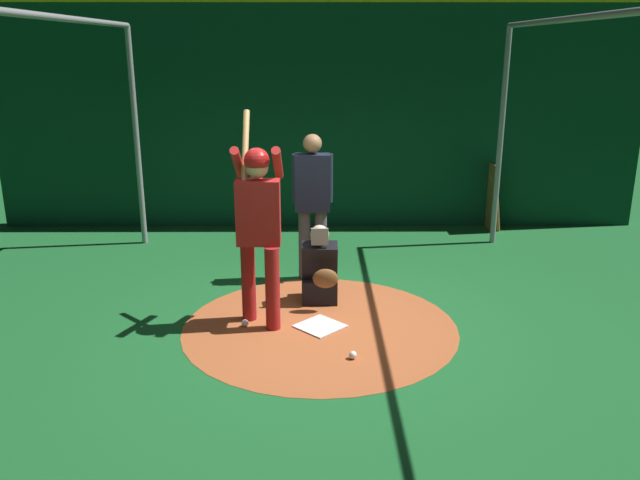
{
  "coord_description": "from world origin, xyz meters",
  "views": [
    {
      "loc": [
        6.12,
        -0.03,
        2.81
      ],
      "look_at": [
        0.0,
        0.0,
        0.95
      ],
      "focal_mm": 35.9,
      "sensor_mm": 36.0,
      "label": 1
    }
  ],
  "objects_px": {
    "batter": "(258,219)",
    "catcher": "(320,272)",
    "bat_rack": "(492,198)",
    "baseball_2": "(353,355)",
    "home_plate": "(320,326)",
    "baseball_1": "(245,323)",
    "baseball_0": "(325,298)",
    "umpire": "(313,199)"
  },
  "relations": [
    {
      "from": "catcher",
      "to": "umpire",
      "type": "xyz_separation_m",
      "value": [
        -0.77,
        -0.09,
        0.67
      ]
    },
    {
      "from": "catcher",
      "to": "baseball_0",
      "type": "xyz_separation_m",
      "value": [
        0.01,
        0.06,
        -0.31
      ]
    },
    {
      "from": "umpire",
      "to": "baseball_2",
      "type": "bearing_deg",
      "value": 10.0
    },
    {
      "from": "umpire",
      "to": "bat_rack",
      "type": "height_order",
      "value": "umpire"
    },
    {
      "from": "home_plate",
      "to": "batter",
      "type": "distance_m",
      "value": 1.3
    },
    {
      "from": "home_plate",
      "to": "baseball_2",
      "type": "relative_size",
      "value": 5.68
    },
    {
      "from": "bat_rack",
      "to": "baseball_0",
      "type": "relative_size",
      "value": 14.2
    },
    {
      "from": "bat_rack",
      "to": "batter",
      "type": "bearing_deg",
      "value": -42.53
    },
    {
      "from": "home_plate",
      "to": "catcher",
      "type": "distance_m",
      "value": 0.78
    },
    {
      "from": "umpire",
      "to": "baseball_0",
      "type": "distance_m",
      "value": 1.26
    },
    {
      "from": "catcher",
      "to": "baseball_0",
      "type": "relative_size",
      "value": 12.33
    },
    {
      "from": "home_plate",
      "to": "catcher",
      "type": "xyz_separation_m",
      "value": [
        -0.7,
        0.01,
        0.34
      ]
    },
    {
      "from": "home_plate",
      "to": "baseball_2",
      "type": "xyz_separation_m",
      "value": [
        0.72,
        0.3,
        0.03
      ]
    },
    {
      "from": "umpire",
      "to": "baseball_1",
      "type": "xyz_separation_m",
      "value": [
        1.46,
        -0.7,
        -0.98
      ]
    },
    {
      "from": "umpire",
      "to": "baseball_0",
      "type": "bearing_deg",
      "value": 10.53
    },
    {
      "from": "catcher",
      "to": "home_plate",
      "type": "bearing_deg",
      "value": -0.5
    },
    {
      "from": "home_plate",
      "to": "baseball_2",
      "type": "distance_m",
      "value": 0.78
    },
    {
      "from": "baseball_0",
      "to": "baseball_1",
      "type": "bearing_deg",
      "value": -50.93
    },
    {
      "from": "umpire",
      "to": "baseball_1",
      "type": "distance_m",
      "value": 1.9
    },
    {
      "from": "batter",
      "to": "umpire",
      "type": "relative_size",
      "value": 1.21
    },
    {
      "from": "catcher",
      "to": "umpire",
      "type": "bearing_deg",
      "value": -173.41
    },
    {
      "from": "umpire",
      "to": "baseball_0",
      "type": "xyz_separation_m",
      "value": [
        0.78,
        0.14,
        -0.98
      ]
    },
    {
      "from": "home_plate",
      "to": "bat_rack",
      "type": "height_order",
      "value": "bat_rack"
    },
    {
      "from": "baseball_1",
      "to": "umpire",
      "type": "bearing_deg",
      "value": 154.4
    },
    {
      "from": "home_plate",
      "to": "baseball_0",
      "type": "distance_m",
      "value": 0.7
    },
    {
      "from": "umpire",
      "to": "bat_rack",
      "type": "xyz_separation_m",
      "value": [
        -2.31,
        2.84,
        -0.53
      ]
    },
    {
      "from": "catcher",
      "to": "baseball_1",
      "type": "distance_m",
      "value": 1.09
    },
    {
      "from": "home_plate",
      "to": "baseball_1",
      "type": "relative_size",
      "value": 5.68
    },
    {
      "from": "baseball_2",
      "to": "catcher",
      "type": "bearing_deg",
      "value": -168.18
    },
    {
      "from": "catcher",
      "to": "bat_rack",
      "type": "height_order",
      "value": "bat_rack"
    },
    {
      "from": "batter",
      "to": "baseball_2",
      "type": "height_order",
      "value": "batter"
    },
    {
      "from": "umpire",
      "to": "baseball_2",
      "type": "relative_size",
      "value": 24.53
    },
    {
      "from": "baseball_0",
      "to": "baseball_2",
      "type": "height_order",
      "value": "same"
    },
    {
      "from": "catcher",
      "to": "bat_rack",
      "type": "relative_size",
      "value": 0.87
    },
    {
      "from": "bat_rack",
      "to": "baseball_2",
      "type": "distance_m",
      "value": 5.14
    },
    {
      "from": "batter",
      "to": "catcher",
      "type": "relative_size",
      "value": 2.4
    },
    {
      "from": "catcher",
      "to": "bat_rack",
      "type": "xyz_separation_m",
      "value": [
        -3.08,
        2.75,
        0.14
      ]
    },
    {
      "from": "batter",
      "to": "catcher",
      "type": "distance_m",
      "value": 1.18
    },
    {
      "from": "home_plate",
      "to": "baseball_1",
      "type": "distance_m",
      "value": 0.78
    },
    {
      "from": "bat_rack",
      "to": "baseball_1",
      "type": "height_order",
      "value": "bat_rack"
    },
    {
      "from": "batter",
      "to": "bat_rack",
      "type": "xyz_separation_m",
      "value": [
        -3.68,
        3.38,
        -0.65
      ]
    },
    {
      "from": "baseball_0",
      "to": "batter",
      "type": "bearing_deg",
      "value": -49.0
    }
  ]
}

